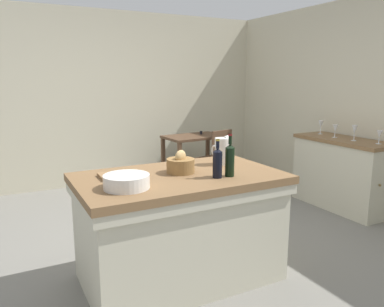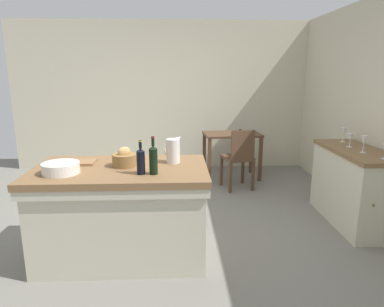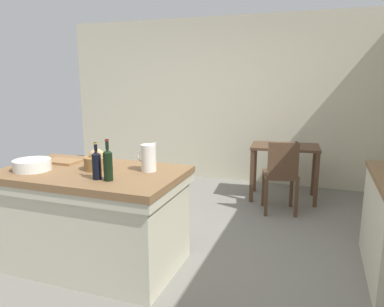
{
  "view_description": "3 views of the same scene",
  "coord_description": "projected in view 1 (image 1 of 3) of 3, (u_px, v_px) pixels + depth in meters",
  "views": [
    {
      "loc": [
        -1.52,
        -3.15,
        1.62
      ],
      "look_at": [
        0.2,
        0.15,
        0.87
      ],
      "focal_mm": 35.28,
      "sensor_mm": 36.0,
      "label": 1
    },
    {
      "loc": [
        0.23,
        -3.62,
        1.73
      ],
      "look_at": [
        0.4,
        0.03,
        0.85
      ],
      "focal_mm": 31.98,
      "sensor_mm": 36.0,
      "label": 2
    },
    {
      "loc": [
        1.55,
        -3.14,
        1.66
      ],
      "look_at": [
        0.38,
        0.17,
        0.92
      ],
      "focal_mm": 33.73,
      "sensor_mm": 36.0,
      "label": 3
    }
  ],
  "objects": [
    {
      "name": "ground_plane",
      "position": [
        181.0,
        243.0,
        3.75
      ],
      "size": [
        6.76,
        6.76,
        0.0
      ],
      "primitive_type": "plane",
      "color": "slate"
    },
    {
      "name": "wall_back",
      "position": [
        106.0,
        99.0,
        5.75
      ],
      "size": [
        5.32,
        0.12,
        2.6
      ],
      "primitive_type": "cube",
      "color": "beige",
      "rests_on": "ground"
    },
    {
      "name": "wall_right",
      "position": [
        369.0,
        104.0,
        4.67
      ],
      "size": [
        0.12,
        5.2,
        2.6
      ],
      "primitive_type": "cube",
      "color": "beige",
      "rests_on": "ground"
    },
    {
      "name": "island_table",
      "position": [
        180.0,
        223.0,
        3.02
      ],
      "size": [
        1.59,
        0.94,
        0.87
      ],
      "color": "brown",
      "rests_on": "ground"
    },
    {
      "name": "side_cabinet",
      "position": [
        342.0,
        173.0,
        4.72
      ],
      "size": [
        0.52,
        1.25,
        0.88
      ],
      "color": "brown",
      "rests_on": "ground"
    },
    {
      "name": "writing_desk",
      "position": [
        195.0,
        144.0,
        5.74
      ],
      "size": [
        0.95,
        0.64,
        0.81
      ],
      "color": "#513826",
      "rests_on": "ground"
    },
    {
      "name": "wooden_chair",
      "position": [
        215.0,
        159.0,
        5.26
      ],
      "size": [
        0.48,
        0.48,
        0.92
      ],
      "color": "#513826",
      "rests_on": "ground"
    },
    {
      "name": "pitcher",
      "position": [
        222.0,
        151.0,
        3.27
      ],
      "size": [
        0.17,
        0.13,
        0.27
      ],
      "color": "silver",
      "rests_on": "island_table"
    },
    {
      "name": "wash_bowl",
      "position": [
        127.0,
        181.0,
        2.57
      ],
      "size": [
        0.32,
        0.32,
        0.09
      ],
      "primitive_type": "cylinder",
      "color": "silver",
      "rests_on": "island_table"
    },
    {
      "name": "bread_basket",
      "position": [
        181.0,
        165.0,
        2.98
      ],
      "size": [
        0.22,
        0.22,
        0.18
      ],
      "color": "olive",
      "rests_on": "island_table"
    },
    {
      "name": "cutting_board",
      "position": [
        121.0,
        175.0,
        2.88
      ],
      "size": [
        0.32,
        0.21,
        0.02
      ],
      "primitive_type": "cube",
      "rotation": [
        0.0,
        0.0,
        -0.02
      ],
      "color": "olive",
      "rests_on": "island_table"
    },
    {
      "name": "wine_bottle_dark",
      "position": [
        230.0,
        159.0,
        2.87
      ],
      "size": [
        0.07,
        0.07,
        0.33
      ],
      "color": "black",
      "rests_on": "island_table"
    },
    {
      "name": "wine_bottle_amber",
      "position": [
        217.0,
        162.0,
        2.82
      ],
      "size": [
        0.07,
        0.07,
        0.29
      ],
      "color": "black",
      "rests_on": "island_table"
    },
    {
      "name": "wine_glass_far_left",
      "position": [
        379.0,
        135.0,
        4.25
      ],
      "size": [
        0.07,
        0.07,
        0.16
      ],
      "color": "white",
      "rests_on": "side_cabinet"
    },
    {
      "name": "wine_glass_left",
      "position": [
        355.0,
        130.0,
        4.46
      ],
      "size": [
        0.07,
        0.07,
        0.19
      ],
      "color": "white",
      "rests_on": "side_cabinet"
    },
    {
      "name": "wine_glass_middle",
      "position": [
        335.0,
        129.0,
        4.71
      ],
      "size": [
        0.07,
        0.07,
        0.16
      ],
      "color": "white",
      "rests_on": "side_cabinet"
    },
    {
      "name": "wine_glass_right",
      "position": [
        321.0,
        125.0,
        5.0
      ],
      "size": [
        0.07,
        0.07,
        0.18
      ],
      "color": "white",
      "rests_on": "side_cabinet"
    }
  ]
}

